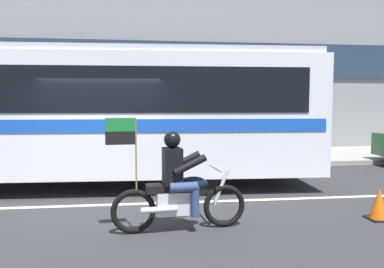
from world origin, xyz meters
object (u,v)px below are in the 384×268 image
object	(u,v)px
fire_hydrant	(48,152)
traffic_cone	(379,205)
transit_bus	(37,108)
motorcycle_with_rider	(178,188)

from	to	relation	value
fire_hydrant	traffic_cone	size ratio (longest dim) A/B	1.36
transit_bus	motorcycle_with_rider	xyz separation A→B (m)	(3.04, -3.41, -1.22)
fire_hydrant	motorcycle_with_rider	bearing A→B (deg)	-59.83
motorcycle_with_rider	traffic_cone	distance (m)	3.49
traffic_cone	fire_hydrant	bearing A→B (deg)	139.58
fire_hydrant	traffic_cone	xyz separation A→B (m)	(6.98, -5.95, -0.26)
motorcycle_with_rider	transit_bus	bearing A→B (deg)	131.68
motorcycle_with_rider	fire_hydrant	distance (m)	7.01
motorcycle_with_rider	fire_hydrant	xyz separation A→B (m)	(-3.52, 6.06, -0.15)
transit_bus	fire_hydrant	xyz separation A→B (m)	(-0.49, 2.65, -1.37)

